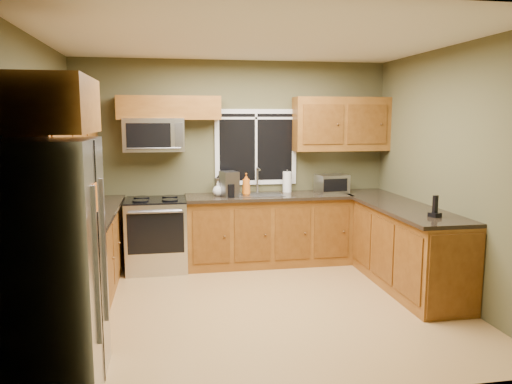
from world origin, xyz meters
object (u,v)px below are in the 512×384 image
object	(u,v)px
toaster_oven	(332,184)
soap_bottle_c	(218,189)
refrigerator	(46,267)
range	(157,234)
soap_bottle_a	(246,184)
kettle	(220,185)
coffee_maker	(229,185)
cordless_phone	(435,210)
microwave	(154,135)
paper_towel_roll	(287,182)

from	to	relation	value
toaster_oven	soap_bottle_c	bearing A→B (deg)	179.75
refrigerator	range	size ratio (longest dim) A/B	1.92
refrigerator	soap_bottle_a	distance (m)	3.37
kettle	soap_bottle_c	world-z (taller)	kettle
refrigerator	range	distance (m)	2.89
coffee_maker	soap_bottle_a	distance (m)	0.25
cordless_phone	toaster_oven	bearing A→B (deg)	105.93
coffee_maker	refrigerator	bearing A→B (deg)	-120.91
soap_bottle_c	cordless_phone	world-z (taller)	cordless_phone
microwave	soap_bottle_a	world-z (taller)	microwave
coffee_maker	soap_bottle_c	bearing A→B (deg)	148.79
microwave	paper_towel_roll	distance (m)	1.88
range	microwave	distance (m)	1.27
coffee_maker	soap_bottle_a	xyz separation A→B (m)	(0.23, 0.08, -0.01)
refrigerator	range	bearing A→B (deg)	76.03
paper_towel_roll	cordless_phone	size ratio (longest dim) A/B	1.37
refrigerator	paper_towel_roll	size ratio (longest dim) A/B	5.86
range	toaster_oven	size ratio (longest dim) A/B	2.16
refrigerator	cordless_phone	bearing A→B (deg)	16.07
refrigerator	toaster_oven	xyz separation A→B (m)	(3.03, 2.79, 0.16)
coffee_maker	kettle	distance (m)	0.21
soap_bottle_c	cordless_phone	xyz separation A→B (m)	(2.05, -1.78, -0.02)
range	toaster_oven	xyz separation A→B (m)	(2.34, 0.02, 0.60)
paper_towel_roll	cordless_phone	bearing A→B (deg)	-61.10
range	soap_bottle_c	size ratio (longest dim) A/B	5.12
refrigerator	soap_bottle_a	bearing A→B (deg)	56.42
toaster_oven	kettle	distance (m)	1.51
coffee_maker	paper_towel_roll	world-z (taller)	coffee_maker
toaster_oven	soap_bottle_c	world-z (taller)	toaster_oven
refrigerator	soap_bottle_a	xyz separation A→B (m)	(1.86, 2.80, 0.18)
kettle	soap_bottle_c	bearing A→B (deg)	-107.36
soap_bottle_c	cordless_phone	distance (m)	2.71
refrigerator	soap_bottle_c	distance (m)	3.17
range	paper_towel_roll	bearing A→B (deg)	6.80
microwave	soap_bottle_a	bearing A→B (deg)	-5.16
paper_towel_roll	soap_bottle_c	world-z (taller)	paper_towel_roll
coffee_maker	microwave	bearing A→B (deg)	168.60
microwave	kettle	distance (m)	1.06
range	microwave	world-z (taller)	microwave
range	paper_towel_roll	world-z (taller)	paper_towel_roll
refrigerator	coffee_maker	size ratio (longest dim) A/B	5.56
refrigerator	paper_towel_roll	distance (m)	3.86
microwave	cordless_phone	xyz separation A→B (m)	(2.85, -1.89, -0.72)
kettle	cordless_phone	xyz separation A→B (m)	(2.02, -1.88, -0.06)
paper_towel_roll	microwave	bearing A→B (deg)	-177.59
range	cordless_phone	world-z (taller)	cordless_phone
microwave	coffee_maker	xyz separation A→B (m)	(0.94, -0.19, -0.64)
soap_bottle_a	cordless_phone	distance (m)	2.45
microwave	kettle	world-z (taller)	microwave
coffee_maker	range	bearing A→B (deg)	176.77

